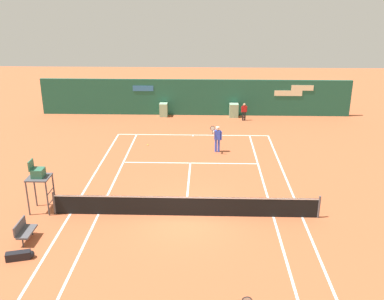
{
  "coord_description": "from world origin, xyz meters",
  "views": [
    {
      "loc": [
        0.85,
        -17.64,
        9.72
      ],
      "look_at": [
        0.1,
        6.47,
        0.8
      ],
      "focal_mm": 40.91,
      "sensor_mm": 36.0,
      "label": 1
    }
  ],
  "objects_px": {
    "tennis_ball_mid_court": "(166,200)",
    "tennis_ball_near_service_line": "(148,145)",
    "player_bench": "(24,230)",
    "ball_kid_right_post": "(244,111)",
    "equipment_bag": "(21,255)",
    "umpire_chair": "(38,177)",
    "player_on_baseline": "(217,137)"
  },
  "relations": [
    {
      "from": "player_on_baseline",
      "to": "tennis_ball_near_service_line",
      "type": "relative_size",
      "value": 27.69
    },
    {
      "from": "player_bench",
      "to": "ball_kid_right_post",
      "type": "height_order",
      "value": "ball_kid_right_post"
    },
    {
      "from": "player_on_baseline",
      "to": "tennis_ball_near_service_line",
      "type": "distance_m",
      "value": 4.77
    },
    {
      "from": "player_bench",
      "to": "tennis_ball_mid_court",
      "type": "height_order",
      "value": "player_bench"
    },
    {
      "from": "player_bench",
      "to": "tennis_ball_near_service_line",
      "type": "xyz_separation_m",
      "value": [
        3.55,
        11.76,
        -0.47
      ]
    },
    {
      "from": "ball_kid_right_post",
      "to": "umpire_chair",
      "type": "bearing_deg",
      "value": 45.64
    },
    {
      "from": "player_on_baseline",
      "to": "umpire_chair",
      "type": "bearing_deg",
      "value": 52.91
    },
    {
      "from": "umpire_chair",
      "to": "tennis_ball_near_service_line",
      "type": "xyz_separation_m",
      "value": [
        3.77,
        9.15,
        -1.67
      ]
    },
    {
      "from": "umpire_chair",
      "to": "player_bench",
      "type": "xyz_separation_m",
      "value": [
        0.22,
        -2.61,
        -1.2
      ]
    },
    {
      "from": "equipment_bag",
      "to": "player_on_baseline",
      "type": "height_order",
      "value": "player_on_baseline"
    },
    {
      "from": "equipment_bag",
      "to": "ball_kid_right_post",
      "type": "height_order",
      "value": "ball_kid_right_post"
    },
    {
      "from": "umpire_chair",
      "to": "ball_kid_right_post",
      "type": "xyz_separation_m",
      "value": [
        10.57,
        15.18,
        -0.91
      ]
    },
    {
      "from": "player_bench",
      "to": "player_on_baseline",
      "type": "bearing_deg",
      "value": 142.78
    },
    {
      "from": "player_bench",
      "to": "equipment_bag",
      "type": "bearing_deg",
      "value": 14.67
    },
    {
      "from": "tennis_ball_mid_court",
      "to": "tennis_ball_near_service_line",
      "type": "distance_m",
      "value": 8.16
    },
    {
      "from": "umpire_chair",
      "to": "tennis_ball_near_service_line",
      "type": "relative_size",
      "value": 36.94
    },
    {
      "from": "umpire_chair",
      "to": "equipment_bag",
      "type": "height_order",
      "value": "umpire_chair"
    },
    {
      "from": "umpire_chair",
      "to": "equipment_bag",
      "type": "distance_m",
      "value": 4.23
    },
    {
      "from": "player_bench",
      "to": "tennis_ball_mid_court",
      "type": "bearing_deg",
      "value": 125.13
    },
    {
      "from": "equipment_bag",
      "to": "player_on_baseline",
      "type": "relative_size",
      "value": 0.56
    },
    {
      "from": "umpire_chair",
      "to": "ball_kid_right_post",
      "type": "height_order",
      "value": "umpire_chair"
    },
    {
      "from": "player_on_baseline",
      "to": "tennis_ball_mid_court",
      "type": "distance_m",
      "value": 7.39
    },
    {
      "from": "umpire_chair",
      "to": "equipment_bag",
      "type": "bearing_deg",
      "value": 8.08
    },
    {
      "from": "tennis_ball_mid_court",
      "to": "tennis_ball_near_service_line",
      "type": "bearing_deg",
      "value": 103.32
    },
    {
      "from": "ball_kid_right_post",
      "to": "tennis_ball_mid_court",
      "type": "relative_size",
      "value": 20.27
    },
    {
      "from": "equipment_bag",
      "to": "ball_kid_right_post",
      "type": "distance_m",
      "value": 21.55
    },
    {
      "from": "player_on_baseline",
      "to": "ball_kid_right_post",
      "type": "height_order",
      "value": "player_on_baseline"
    },
    {
      "from": "equipment_bag",
      "to": "player_on_baseline",
      "type": "distance_m",
      "value": 14.26
    },
    {
      "from": "tennis_ball_near_service_line",
      "to": "equipment_bag",
      "type": "bearing_deg",
      "value": -103.85
    },
    {
      "from": "umpire_chair",
      "to": "tennis_ball_near_service_line",
      "type": "bearing_deg",
      "value": 157.61
    },
    {
      "from": "tennis_ball_mid_court",
      "to": "tennis_ball_near_service_line",
      "type": "relative_size",
      "value": 1.0
    },
    {
      "from": "player_bench",
      "to": "ball_kid_right_post",
      "type": "relative_size",
      "value": 0.82
    }
  ]
}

